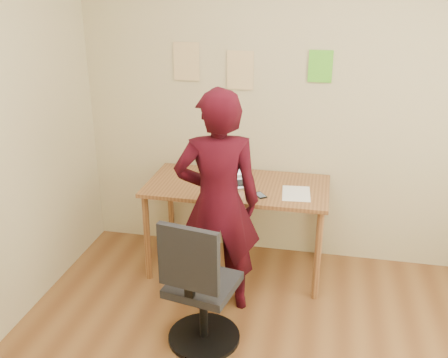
% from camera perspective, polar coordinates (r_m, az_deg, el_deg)
% --- Properties ---
extents(room, '(3.58, 3.58, 2.78)m').
position_cam_1_polar(room, '(2.31, 5.23, -0.09)').
color(room, brown).
rests_on(room, ground).
extents(desk, '(1.40, 0.70, 0.74)m').
position_cam_1_polar(desk, '(3.89, 1.52, -1.79)').
color(desk, '#915D32').
rests_on(desk, ground).
extents(laptop, '(0.41, 0.39, 0.23)m').
position_cam_1_polar(laptop, '(3.86, 0.30, 0.26)').
color(laptop, '#ACADB3').
rests_on(laptop, desk).
extents(paper_sheet, '(0.23, 0.31, 0.00)m').
position_cam_1_polar(paper_sheet, '(3.73, 8.25, -1.65)').
color(paper_sheet, white).
rests_on(paper_sheet, desk).
extents(phone, '(0.12, 0.13, 0.01)m').
position_cam_1_polar(phone, '(3.66, 4.14, -1.86)').
color(phone, black).
rests_on(phone, desk).
extents(wall_note_left, '(0.21, 0.00, 0.30)m').
position_cam_1_polar(wall_note_left, '(4.07, -4.31, 13.25)').
color(wall_note_left, '#E8C68B').
rests_on(wall_note_left, room).
extents(wall_note_mid, '(0.21, 0.00, 0.30)m').
position_cam_1_polar(wall_note_mid, '(3.98, 1.87, 12.32)').
color(wall_note_mid, '#E8C68B').
rests_on(wall_note_mid, room).
extents(wall_note_right, '(0.18, 0.00, 0.24)m').
position_cam_1_polar(wall_note_right, '(3.92, 10.96, 12.52)').
color(wall_note_right, '#60D630').
rests_on(wall_note_right, room).
extents(office_chair, '(0.47, 0.48, 0.91)m').
position_cam_1_polar(office_chair, '(3.19, -2.85, -12.93)').
color(office_chair, black).
rests_on(office_chair, ground).
extents(person, '(0.66, 0.53, 1.60)m').
position_cam_1_polar(person, '(3.38, -0.69, -2.86)').
color(person, '#330710').
rests_on(person, ground).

